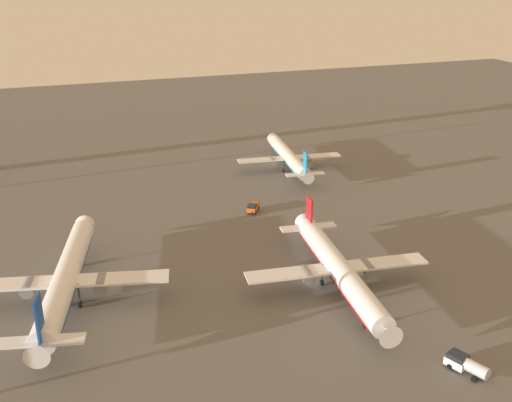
{
  "coord_description": "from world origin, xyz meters",
  "views": [
    {
      "loc": [
        -41.92,
        -90.52,
        55.69
      ],
      "look_at": [
        -0.06,
        31.5,
        4.0
      ],
      "focal_mm": 42.93,
      "sensor_mm": 36.0,
      "label": 1
    }
  ],
  "objects_px": {
    "airplane_terminal_side": "(339,269)",
    "fuel_truck": "(466,364)",
    "airplane_taxiway_distant": "(65,279)",
    "airplane_far_stand": "(289,157)",
    "cargo_loader": "(253,207)"
  },
  "relations": [
    {
      "from": "airplane_taxiway_distant",
      "to": "fuel_truck",
      "type": "relative_size",
      "value": 6.8
    },
    {
      "from": "fuel_truck",
      "to": "cargo_loader",
      "type": "relative_size",
      "value": 1.47
    },
    {
      "from": "airplane_far_stand",
      "to": "airplane_terminal_side",
      "type": "bearing_deg",
      "value": -97.88
    },
    {
      "from": "airplane_terminal_side",
      "to": "fuel_truck",
      "type": "height_order",
      "value": "airplane_terminal_side"
    },
    {
      "from": "fuel_truck",
      "to": "airplane_terminal_side",
      "type": "bearing_deg",
      "value": 81.64
    },
    {
      "from": "airplane_terminal_side",
      "to": "fuel_truck",
      "type": "xyz_separation_m",
      "value": [
        6.97,
        -27.31,
        -2.82
      ]
    },
    {
      "from": "airplane_terminal_side",
      "to": "airplane_far_stand",
      "type": "distance_m",
      "value": 66.87
    },
    {
      "from": "airplane_far_stand",
      "to": "fuel_truck",
      "type": "relative_size",
      "value": 5.69
    },
    {
      "from": "airplane_terminal_side",
      "to": "cargo_loader",
      "type": "bearing_deg",
      "value": -80.02
    },
    {
      "from": "airplane_far_stand",
      "to": "cargo_loader",
      "type": "height_order",
      "value": "airplane_far_stand"
    },
    {
      "from": "airplane_terminal_side",
      "to": "airplane_taxiway_distant",
      "type": "relative_size",
      "value": 0.96
    },
    {
      "from": "airplane_far_stand",
      "to": "cargo_loader",
      "type": "distance_m",
      "value": 32.4
    },
    {
      "from": "airplane_far_stand",
      "to": "cargo_loader",
      "type": "relative_size",
      "value": 8.37
    },
    {
      "from": "airplane_taxiway_distant",
      "to": "cargo_loader",
      "type": "relative_size",
      "value": 9.99
    },
    {
      "from": "airplane_terminal_side",
      "to": "airplane_taxiway_distant",
      "type": "distance_m",
      "value": 47.49
    }
  ]
}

